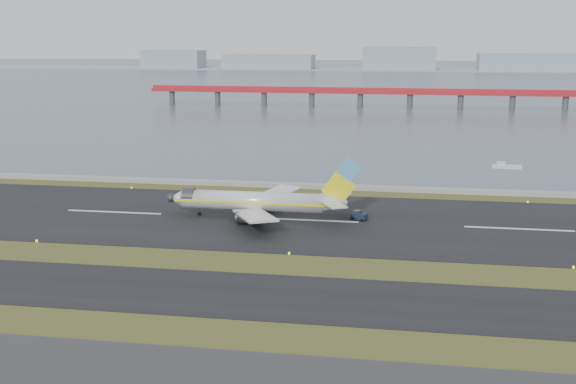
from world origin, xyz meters
name	(u,v)px	position (x,y,z in m)	size (l,w,h in m)	color
ground	(281,269)	(0.00, 0.00, 0.00)	(1000.00, 1000.00, 0.00)	#364318
taxiway_strip	(267,296)	(0.00, -12.00, 0.05)	(1000.00, 18.00, 0.10)	black
runway_strip	(308,220)	(0.00, 30.00, 0.05)	(1000.00, 45.00, 0.10)	black
seawall	(325,187)	(0.00, 60.00, 0.50)	(1000.00, 2.50, 1.00)	gray
bay_water	(383,80)	(0.00, 460.00, 0.00)	(1400.00, 800.00, 1.30)	#424E5F
red_pier	(410,93)	(20.00, 250.00, 7.28)	(260.00, 5.00, 10.20)	red
far_shoreline	(403,64)	(13.62, 620.00, 6.07)	(1400.00, 80.00, 60.50)	#95A4B1
airliner	(260,202)	(-9.48, 30.10, 3.46)	(38.52, 32.89, 12.80)	silver
pushback_tug	(359,216)	(9.88, 31.84, 0.96)	(3.51, 2.79, 1.97)	#142038
workboat_near	(506,166)	(45.59, 93.68, 0.59)	(7.89, 3.13, 1.87)	silver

